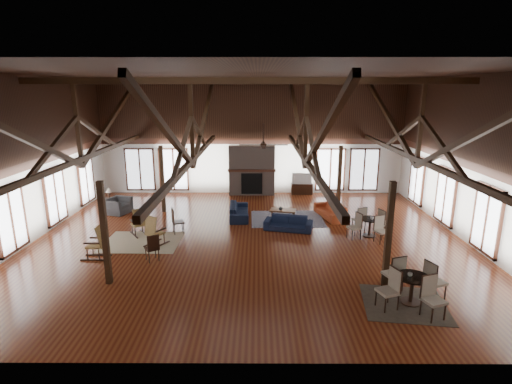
{
  "coord_description": "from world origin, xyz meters",
  "views": [
    {
      "loc": [
        0.32,
        -14.07,
        5.48
      ],
      "look_at": [
        0.25,
        1.0,
        1.58
      ],
      "focal_mm": 28.0,
      "sensor_mm": 36.0,
      "label": 1
    }
  ],
  "objects_px": {
    "sofa_navy_front": "(288,223)",
    "tv_console": "(302,189)",
    "sofa_navy_left": "(239,211)",
    "coffee_table": "(283,211)",
    "sofa_orange": "(331,211)",
    "armchair": "(118,206)",
    "cafe_table_near": "(412,284)",
    "cafe_table_far": "(370,224)"
  },
  "relations": [
    {
      "from": "sofa_navy_front",
      "to": "tv_console",
      "type": "relative_size",
      "value": 1.69
    },
    {
      "from": "sofa_navy_left",
      "to": "tv_console",
      "type": "relative_size",
      "value": 1.81
    },
    {
      "from": "tv_console",
      "to": "sofa_navy_front",
      "type": "bearing_deg",
      "value": -101.37
    },
    {
      "from": "sofa_navy_left",
      "to": "sofa_navy_front",
      "type": "bearing_deg",
      "value": -130.03
    },
    {
      "from": "sofa_navy_left",
      "to": "coffee_table",
      "type": "distance_m",
      "value": 1.92
    },
    {
      "from": "sofa_orange",
      "to": "tv_console",
      "type": "distance_m",
      "value": 4.14
    },
    {
      "from": "coffee_table",
      "to": "tv_console",
      "type": "distance_m",
      "value": 4.5
    },
    {
      "from": "tv_console",
      "to": "armchair",
      "type": "bearing_deg",
      "value": -158.27
    },
    {
      "from": "sofa_navy_front",
      "to": "cafe_table_near",
      "type": "distance_m",
      "value": 6.3
    },
    {
      "from": "sofa_orange",
      "to": "sofa_navy_front",
      "type": "bearing_deg",
      "value": -64.7
    },
    {
      "from": "coffee_table",
      "to": "sofa_navy_left",
      "type": "bearing_deg",
      "value": -175.02
    },
    {
      "from": "sofa_orange",
      "to": "coffee_table",
      "type": "relative_size",
      "value": 1.74
    },
    {
      "from": "sofa_navy_left",
      "to": "tv_console",
      "type": "distance_m",
      "value": 5.19
    },
    {
      "from": "sofa_orange",
      "to": "armchair",
      "type": "distance_m",
      "value": 9.59
    },
    {
      "from": "sofa_navy_front",
      "to": "armchair",
      "type": "bearing_deg",
      "value": 176.96
    },
    {
      "from": "sofa_navy_front",
      "to": "sofa_orange",
      "type": "relative_size",
      "value": 0.92
    },
    {
      "from": "sofa_navy_left",
      "to": "sofa_orange",
      "type": "height_order",
      "value": "sofa_orange"
    },
    {
      "from": "cafe_table_near",
      "to": "tv_console",
      "type": "relative_size",
      "value": 1.84
    },
    {
      "from": "sofa_navy_left",
      "to": "armchair",
      "type": "relative_size",
      "value": 1.93
    },
    {
      "from": "cafe_table_far",
      "to": "tv_console",
      "type": "xyz_separation_m",
      "value": [
        -1.92,
        6.38,
        -0.21
      ]
    },
    {
      "from": "cafe_table_near",
      "to": "sofa_navy_left",
      "type": "bearing_deg",
      "value": 123.92
    },
    {
      "from": "cafe_table_near",
      "to": "tv_console",
      "type": "height_order",
      "value": "cafe_table_near"
    },
    {
      "from": "cafe_table_far",
      "to": "tv_console",
      "type": "relative_size",
      "value": 1.69
    },
    {
      "from": "armchair",
      "to": "cafe_table_near",
      "type": "xyz_separation_m",
      "value": [
        10.39,
        -7.85,
        0.19
      ]
    },
    {
      "from": "armchair",
      "to": "tv_console",
      "type": "distance_m",
      "value": 9.39
    },
    {
      "from": "armchair",
      "to": "cafe_table_far",
      "type": "relative_size",
      "value": 0.55
    },
    {
      "from": "cafe_table_far",
      "to": "armchair",
      "type": "bearing_deg",
      "value": 164.72
    },
    {
      "from": "sofa_navy_front",
      "to": "cafe_table_far",
      "type": "xyz_separation_m",
      "value": [
        3.06,
        -0.69,
        0.21
      ]
    },
    {
      "from": "armchair",
      "to": "tv_console",
      "type": "bearing_deg",
      "value": -49.57
    },
    {
      "from": "sofa_orange",
      "to": "tv_console",
      "type": "xyz_separation_m",
      "value": [
        -0.85,
        4.05,
        -0.02
      ]
    },
    {
      "from": "sofa_navy_front",
      "to": "coffee_table",
      "type": "bearing_deg",
      "value": 108.76
    },
    {
      "from": "coffee_table",
      "to": "cafe_table_near",
      "type": "xyz_separation_m",
      "value": [
        2.95,
        -7.01,
        0.17
      ]
    },
    {
      "from": "cafe_table_far",
      "to": "coffee_table",
      "type": "bearing_deg",
      "value": 147.0
    },
    {
      "from": "coffee_table",
      "to": "tv_console",
      "type": "xyz_separation_m",
      "value": [
        1.28,
        4.31,
        -0.08
      ]
    },
    {
      "from": "sofa_navy_left",
      "to": "armchair",
      "type": "xyz_separation_m",
      "value": [
        -5.54,
        0.63,
        0.05
      ]
    },
    {
      "from": "cafe_table_far",
      "to": "sofa_navy_front",
      "type": "bearing_deg",
      "value": 167.29
    },
    {
      "from": "armchair",
      "to": "cafe_table_near",
      "type": "distance_m",
      "value": 13.02
    },
    {
      "from": "sofa_navy_left",
      "to": "cafe_table_far",
      "type": "height_order",
      "value": "cafe_table_far"
    },
    {
      "from": "sofa_navy_left",
      "to": "armchair",
      "type": "height_order",
      "value": "armchair"
    },
    {
      "from": "sofa_navy_left",
      "to": "sofa_orange",
      "type": "xyz_separation_m",
      "value": [
        4.04,
        0.06,
        0.0
      ]
    },
    {
      "from": "cafe_table_near",
      "to": "cafe_table_far",
      "type": "distance_m",
      "value": 4.95
    },
    {
      "from": "sofa_navy_left",
      "to": "coffee_table",
      "type": "relative_size",
      "value": 1.72
    }
  ]
}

